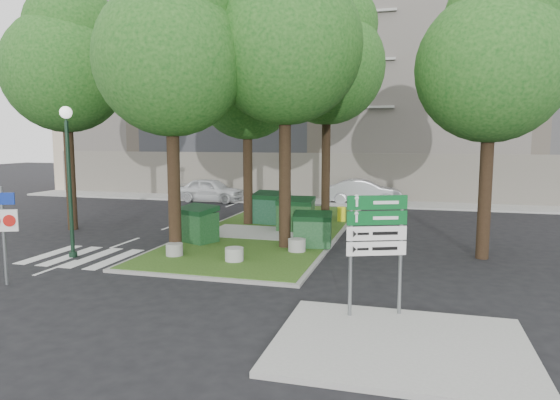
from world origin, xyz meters
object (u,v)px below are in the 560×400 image
(tree_median_mid, at_px, (249,77))
(tree_median_far, at_px, (329,55))
(traffic_sign_pole, at_px, (3,222))
(car_white, at_px, (211,190))
(litter_bin, at_px, (341,214))
(bollard_right, at_px, (297,245))
(bollard_left, at_px, (174,249))
(tree_median_near_left, at_px, (174,45))
(directional_sign, at_px, (376,236))
(tree_street_right, at_px, (495,53))
(car_silver, at_px, (364,192))
(dumpster_d, at_px, (313,230))
(tree_median_near_right, at_px, (288,31))
(tree_street_left, at_px, (67,59))
(bollard_mid, at_px, (234,254))
(street_lamp, at_px, (68,163))
(dumpster_b, at_px, (271,208))
(dumpster_a, at_px, (197,224))
(dumpster_c, at_px, (296,214))

(tree_median_mid, bearing_deg, tree_median_far, 43.15)
(tree_median_mid, relative_size, traffic_sign_pole, 3.53)
(car_white, bearing_deg, litter_bin, -118.40)
(traffic_sign_pole, bearing_deg, bollard_right, 16.98)
(litter_bin, relative_size, traffic_sign_pole, 0.25)
(tree_median_far, relative_size, bollard_left, 20.32)
(tree_median_near_left, bearing_deg, directional_sign, -32.09)
(tree_median_mid, relative_size, tree_street_right, 0.99)
(tree_median_mid, bearing_deg, car_silver, 65.36)
(bollard_left, height_order, directional_sign, directional_sign)
(dumpster_d, bearing_deg, tree_median_near_right, -170.98)
(tree_median_far, bearing_deg, bollard_left, -110.00)
(tree_street_left, xyz_separation_m, car_silver, (11.91, 12.62, -6.87))
(tree_street_left, xyz_separation_m, bollard_mid, (9.35, -4.13, -7.31))
(directional_sign, relative_size, car_white, 0.60)
(car_silver, bearing_deg, street_lamp, 149.40)
(tree_median_far, height_order, street_lamp, tree_median_far)
(traffic_sign_pole, bearing_deg, tree_median_near_right, 22.33)
(dumpster_b, relative_size, bollard_right, 2.85)
(bollard_right, bearing_deg, tree_median_far, 92.28)
(bollard_mid, height_order, car_white, car_white)
(tree_median_near_right, bearing_deg, tree_median_near_left, -150.26)
(tree_median_mid, distance_m, dumpster_a, 7.68)
(dumpster_b, bearing_deg, bollard_left, -92.51)
(tree_median_near_right, relative_size, car_white, 2.49)
(tree_street_left, distance_m, car_silver, 18.66)
(tree_street_left, xyz_separation_m, car_white, (1.95, 11.17, -6.87))
(dumpster_d, bearing_deg, bollard_right, -119.08)
(bollard_right, bearing_deg, tree_median_near_left, -161.99)
(tree_street_left, height_order, bollard_left, tree_street_left)
(tree_median_near_right, distance_m, dumpster_c, 7.93)
(tree_street_right, height_order, car_silver, tree_street_right)
(tree_median_far, bearing_deg, dumpster_d, -84.38)
(bollard_left, xyz_separation_m, street_lamp, (-3.59, -0.71, 2.98))
(tree_median_mid, bearing_deg, dumpster_b, 22.23)
(dumpster_c, bearing_deg, car_silver, 78.76)
(tree_street_left, relative_size, bollard_right, 17.48)
(street_lamp, xyz_separation_m, car_white, (-1.54, 15.84, -2.52))
(dumpster_a, height_order, street_lamp, street_lamp)
(directional_sign, bearing_deg, car_white, 101.29)
(tree_median_near_left, xyz_separation_m, car_silver, (4.91, 16.12, -6.53))
(tree_median_mid, bearing_deg, dumpster_a, -98.71)
(tree_street_right, relative_size, litter_bin, 14.29)
(street_lamp, xyz_separation_m, traffic_sign_pole, (0.40, -3.39, -1.49))
(tree_median_mid, xyz_separation_m, dumpster_c, (2.51, -1.12, -6.15))
(bollard_right, distance_m, car_white, 16.15)
(bollard_left, bearing_deg, tree_median_near_left, 99.12)
(tree_median_far, xyz_separation_m, directional_sign, (3.57, -14.06, -6.36))
(tree_median_near_right, height_order, dumpster_b, tree_median_near_right)
(tree_street_left, relative_size, directional_sign, 3.97)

